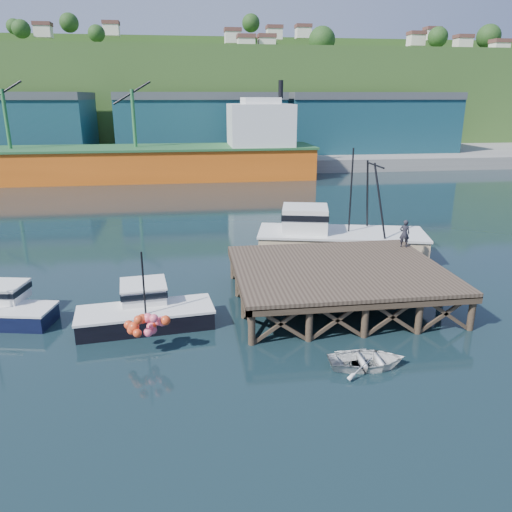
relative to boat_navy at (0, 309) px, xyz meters
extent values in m
plane|color=black|center=(13.17, 0.29, -0.74)|extent=(300.00, 300.00, 0.00)
cube|color=brown|center=(18.67, 0.29, 1.26)|extent=(12.00, 10.00, 0.25)
cube|color=#473828|center=(18.67, -4.56, 1.01)|extent=(12.00, 0.30, 0.35)
cylinder|color=#473828|center=(12.97, -4.41, 0.06)|extent=(0.36, 0.36, 2.60)
cylinder|color=#473828|center=(24.37, -4.41, 0.06)|extent=(0.36, 0.36, 2.60)
cylinder|color=#473828|center=(12.97, 4.99, 0.06)|extent=(0.36, 0.36, 2.60)
cylinder|color=#473828|center=(24.37, 4.99, 0.06)|extent=(0.36, 0.36, 2.60)
cube|color=gray|center=(13.17, 70.29, 0.26)|extent=(160.00, 40.00, 2.00)
cube|color=#194253|center=(13.17, 65.29, 5.76)|extent=(28.00, 16.00, 9.00)
cube|color=#194253|center=(43.17, 65.29, 5.76)|extent=(30.00, 16.00, 9.00)
cube|color=orange|center=(1.17, 48.29, 1.46)|extent=(55.00, 9.50, 4.40)
cube|color=#26592D|center=(1.17, 48.29, 3.76)|extent=(55.50, 10.00, 0.30)
cube|color=silver|center=(21.17, 48.29, 6.76)|extent=(9.00, 9.00, 6.00)
cube|color=silver|center=(21.17, 48.29, 10.06)|extent=(5.00, 7.00, 1.20)
cylinder|color=black|center=(24.17, 48.29, 11.76)|extent=(0.70, 0.70, 2.50)
cube|color=#2D511E|center=(13.17, 100.29, 10.26)|extent=(220.00, 50.00, 22.00)
cube|color=silver|center=(0.16, 0.75, 0.60)|extent=(2.22, 2.22, 0.89)
cube|color=black|center=(0.16, 0.75, 0.80)|extent=(2.34, 2.34, 0.30)
cube|color=black|center=(7.74, -1.70, -0.26)|extent=(7.10, 3.28, 0.95)
cube|color=silver|center=(7.74, -1.70, 0.23)|extent=(7.25, 3.35, 0.13)
cube|color=silver|center=(7.60, -0.47, 0.69)|extent=(2.52, 2.52, 0.95)
cube|color=black|center=(7.60, -0.47, 0.90)|extent=(2.66, 2.66, 0.32)
cylinder|color=black|center=(7.82, -2.38, 1.90)|extent=(0.10, 0.10, 3.38)
sphere|color=#FF5D77|center=(7.51, -4.65, 0.42)|extent=(0.44, 0.44, 0.44)
sphere|color=#FF5D77|center=(8.46, -4.44, 0.63)|extent=(0.44, 0.44, 0.44)
sphere|color=#E1421C|center=(8.04, -4.96, 0.85)|extent=(0.44, 0.44, 0.44)
cube|color=beige|center=(21.28, 8.06, 0.24)|extent=(12.53, 6.75, 1.95)
cube|color=silver|center=(21.28, 8.06, 1.26)|extent=(12.79, 7.01, 0.16)
cube|color=silver|center=(18.57, 8.06, 2.18)|extent=(3.86, 3.70, 1.95)
cube|color=black|center=(18.57, 8.06, 2.62)|extent=(3.99, 3.83, 0.43)
cylinder|color=black|center=(21.82, 8.06, 4.13)|extent=(0.12, 0.12, 6.49)
imported|color=silver|center=(17.78, -7.27, -0.38)|extent=(3.57, 2.64, 0.71)
imported|color=#212029|center=(24.07, 3.58, 2.30)|extent=(0.75, 0.59, 1.82)
camera|label=1|loc=(10.14, -26.09, 10.81)|focal=35.00mm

